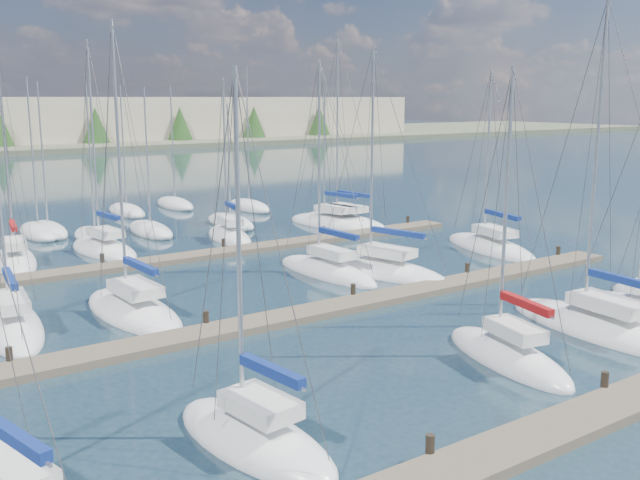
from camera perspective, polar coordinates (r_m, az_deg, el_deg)
ground at (r=72.86m, az=-21.06°, el=2.76°), size 400.00×400.00×0.00m
dock_near at (r=22.91m, az=17.89°, el=-14.43°), size 44.00×1.93×1.10m
dock_mid at (r=32.61m, az=-2.02°, el=-6.07°), size 44.00×1.93×1.10m
dock_far at (r=44.65m, az=-11.77°, el=-1.52°), size 44.00×1.93×1.10m
sailboat_n at (r=46.88m, az=-23.19°, el=-1.54°), size 3.50×8.05×14.10m
sailboat_l at (r=41.02m, az=4.89°, el=-2.43°), size 5.08×9.38×13.43m
sailboat_k at (r=40.61m, az=0.54°, el=-2.50°), size 2.70×8.39×12.69m
sailboat_q at (r=56.23m, az=0.86°, el=1.37°), size 4.56×8.83×12.20m
sailboat_p at (r=51.16m, az=-7.26°, el=0.30°), size 3.45×7.20×11.99m
sailboat_o at (r=48.51m, az=-16.90°, el=-0.71°), size 3.62×7.83×14.21m
sailboat_r at (r=56.82m, az=1.89°, el=1.48°), size 3.87×9.62×15.11m
sailboat_e at (r=33.14m, az=21.38°, el=-6.53°), size 3.78×9.55×14.62m
sailboat_j at (r=34.33m, az=-14.71°, el=-5.50°), size 3.35×8.52×14.03m
sailboat_d at (r=28.47m, az=14.79°, el=-9.00°), size 3.59×7.31×11.76m
sailboat_c at (r=21.54m, az=-5.26°, el=-15.54°), size 3.36×6.97×11.49m
sailboat_m at (r=48.41m, az=13.46°, el=-0.57°), size 4.63×9.34×12.43m
sailboat_i at (r=33.93m, az=-23.43°, el=-6.26°), size 3.25×8.75×13.97m
distant_boats at (r=56.22m, az=-21.38°, el=0.70°), size 36.93×20.75×13.30m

